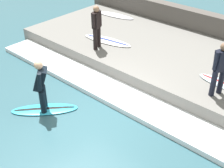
% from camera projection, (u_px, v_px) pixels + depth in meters
% --- Properties ---
extents(ground_plane, '(28.00, 28.00, 0.00)m').
position_uv_depth(ground_plane, '(94.00, 116.00, 8.60)').
color(ground_plane, '#335B66').
extents(concrete_ledge, '(4.40, 11.38, 0.52)m').
position_uv_depth(concrete_ledge, '(172.00, 59.00, 10.94)').
color(concrete_ledge, slate).
rests_on(concrete_ledge, ground_plane).
extents(back_wall, '(0.50, 11.95, 1.27)m').
position_uv_depth(back_wall, '(207.00, 29.00, 12.29)').
color(back_wall, '#544F49').
rests_on(back_wall, ground_plane).
extents(wave_foam_crest, '(1.10, 10.81, 0.15)m').
position_uv_depth(wave_foam_crest, '(121.00, 96.00, 9.31)').
color(wave_foam_crest, white).
rests_on(wave_foam_crest, ground_plane).
extents(surfboard_riding, '(1.75, 1.66, 0.07)m').
position_uv_depth(surfboard_riding, '(45.00, 109.00, 8.83)').
color(surfboard_riding, '#2DADD1').
rests_on(surfboard_riding, ground_plane).
extents(surfer_riding, '(0.58, 0.57, 1.51)m').
position_uv_depth(surfer_riding, '(41.00, 83.00, 8.37)').
color(surfer_riding, black).
rests_on(surfer_riding, surfboard_riding).
extents(surfer_waiting_near, '(0.50, 0.36, 1.53)m').
position_uv_depth(surfer_waiting_near, '(221.00, 66.00, 8.17)').
color(surfer_waiting_near, black).
rests_on(surfer_waiting_near, concrete_ledge).
extents(surfer_waiting_far, '(0.50, 0.32, 1.53)m').
position_uv_depth(surfer_waiting_far, '(97.00, 25.00, 10.66)').
color(surfer_waiting_far, black).
rests_on(surfer_waiting_far, concrete_ledge).
extents(surfboard_waiting_far, '(0.86, 2.05, 0.07)m').
position_uv_depth(surfboard_waiting_far, '(107.00, 40.00, 11.57)').
color(surfboard_waiting_far, white).
rests_on(surfboard_waiting_far, concrete_ledge).
extents(surfboard_spare, '(0.76, 1.94, 0.06)m').
position_uv_depth(surfboard_spare, '(115.00, 15.00, 13.90)').
color(surfboard_spare, silver).
rests_on(surfboard_spare, concrete_ledge).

